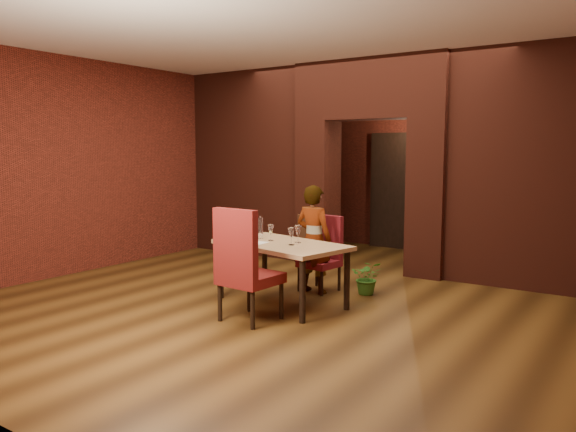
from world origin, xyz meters
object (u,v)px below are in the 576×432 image
at_px(dining_table, 281,273).
at_px(wine_glass_c, 291,236).
at_px(wine_glass_b, 298,234).
at_px(water_bottle, 261,227).
at_px(wine_glass_a, 271,233).
at_px(person_seated, 314,239).
at_px(potted_plant, 368,277).
at_px(chair_far, 319,254).
at_px(chair_near, 250,264).
at_px(wine_bucket, 240,232).

bearing_deg(dining_table, wine_glass_c, -8.66).
distance_m(dining_table, wine_glass_b, 0.51).
bearing_deg(dining_table, water_bottle, 173.20).
bearing_deg(dining_table, wine_glass_a, 175.96).
distance_m(dining_table, water_bottle, 0.67).
bearing_deg(person_seated, wine_glass_a, 72.75).
relative_size(person_seated, potted_plant, 3.15).
xyz_separation_m(person_seated, wine_glass_c, (0.16, -0.75, 0.15)).
xyz_separation_m(dining_table, wine_glass_c, (0.19, -0.07, 0.47)).
bearing_deg(dining_table, chair_far, 97.76).
bearing_deg(water_bottle, potted_plant, 37.87).
bearing_deg(chair_near, wine_bucket, -40.39).
xyz_separation_m(chair_near, water_bottle, (-0.51, 0.86, 0.26)).
distance_m(person_seated, water_bottle, 0.73).
relative_size(chair_near, wine_glass_a, 6.24).
xyz_separation_m(chair_far, water_bottle, (-0.47, -0.65, 0.39)).
bearing_deg(wine_bucket, water_bottle, 53.67).
height_order(chair_far, chair_near, chair_near).
height_order(wine_glass_b, wine_bucket, wine_glass_b).
height_order(wine_glass_c, potted_plant, wine_glass_c).
bearing_deg(wine_glass_c, chair_near, -97.97).
height_order(dining_table, wine_bucket, wine_bucket).
height_order(dining_table, person_seated, person_seated).
xyz_separation_m(chair_far, wine_glass_a, (-0.25, -0.73, 0.35)).
xyz_separation_m(dining_table, chair_far, (0.05, 0.79, 0.12)).
distance_m(chair_near, water_bottle, 1.04).
relative_size(dining_table, potted_plant, 3.58).
bearing_deg(wine_glass_b, person_seated, 102.99).
bearing_deg(chair_far, wine_glass_b, -74.10).
bearing_deg(wine_glass_c, water_bottle, 160.87).
bearing_deg(person_seated, wine_glass_c, 104.53).
height_order(chair_far, person_seated, person_seated).
height_order(chair_near, water_bottle, chair_near).
xyz_separation_m(chair_near, wine_glass_c, (0.09, 0.65, 0.23)).
bearing_deg(wine_glass_b, wine_glass_a, -171.17).
bearing_deg(wine_glass_c, wine_glass_a, 161.91).
relative_size(chair_far, wine_glass_a, 4.97).
bearing_deg(person_seated, wine_glass_b, 105.77).
xyz_separation_m(wine_glass_a, wine_bucket, (-0.37, -0.13, -0.00)).
relative_size(chair_far, wine_glass_c, 4.82).
relative_size(wine_glass_a, wine_glass_b, 0.95).
bearing_deg(water_bottle, wine_glass_c, -19.13).
distance_m(chair_far, water_bottle, 0.89).
bearing_deg(potted_plant, wine_glass_b, -119.98).
xyz_separation_m(wine_glass_a, wine_glass_b, (0.36, 0.06, 0.01)).
relative_size(chair_near, water_bottle, 4.44).
height_order(dining_table, potted_plant, dining_table).
bearing_deg(wine_glass_a, wine_bucket, -160.95).
distance_m(wine_glass_a, wine_glass_c, 0.40).
bearing_deg(person_seated, potted_plant, -152.15).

